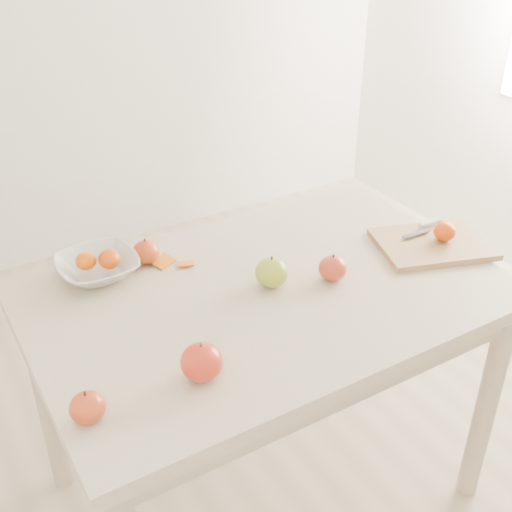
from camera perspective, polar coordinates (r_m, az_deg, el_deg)
ground at (r=2.16m, az=0.72°, el=-19.62°), size 3.50×3.50×0.00m
table at (r=1.71m, az=0.87°, el=-5.60°), size 1.20×0.80×0.75m
cutting_board at (r=1.90m, az=15.41°, el=1.04°), size 0.37×0.32×0.02m
board_tangerine at (r=1.89m, az=16.42°, el=2.09°), size 0.06×0.06×0.05m
fruit_bowl at (r=1.74m, az=-13.90°, el=-0.96°), size 0.21×0.21×0.05m
bowl_tangerine_near at (r=1.73m, az=-14.87°, el=-0.43°), size 0.05×0.05×0.05m
bowl_tangerine_far at (r=1.72m, az=-12.90°, el=-0.26°), size 0.06×0.06×0.05m
orange_peel_a at (r=1.77m, az=-8.22°, el=-0.60°), size 0.07×0.07×0.01m
orange_peel_b at (r=1.76m, az=-6.25°, el=-0.75°), size 0.05×0.05×0.01m
paring_knife at (r=1.96m, az=15.02°, el=2.67°), size 0.17×0.04×0.01m
apple_green at (r=1.64m, az=1.40°, el=-1.45°), size 0.09×0.09×0.08m
apple_red_e at (r=1.68m, az=6.83°, el=-1.10°), size 0.07×0.07×0.07m
apple_red_a at (r=1.77m, az=-9.75°, el=0.35°), size 0.07×0.07×0.07m
apple_red_d at (r=1.31m, az=-14.76°, el=-12.89°), size 0.07×0.07×0.06m
apple_red_c at (r=1.36m, az=-4.85°, el=-9.37°), size 0.09×0.09×0.08m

